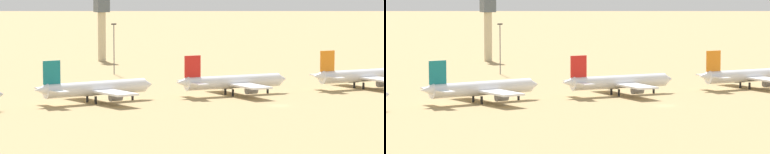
% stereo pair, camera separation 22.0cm
% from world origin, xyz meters
% --- Properties ---
extents(ground, '(4000.00, 4000.00, 0.00)m').
position_xyz_m(ground, '(0.00, 0.00, 0.00)').
color(ground, tan).
extents(parked_jet_teal_1, '(37.73, 32.09, 12.48)m').
position_xyz_m(parked_jet_teal_1, '(-42.94, 28.22, 4.09)').
color(parked_jet_teal_1, white).
rests_on(parked_jet_teal_1, ground).
extents(parked_jet_red_2, '(37.08, 31.03, 12.28)m').
position_xyz_m(parked_jet_red_2, '(0.24, 27.76, 4.03)').
color(parked_jet_red_2, white).
rests_on(parked_jet_red_2, ground).
extents(parked_jet_orange_3, '(37.37, 31.40, 12.35)m').
position_xyz_m(parked_jet_orange_3, '(45.64, 26.83, 4.05)').
color(parked_jet_orange_3, white).
rests_on(parked_jet_orange_3, ground).
extents(control_tower, '(5.20, 5.20, 25.57)m').
position_xyz_m(control_tower, '(11.21, 160.17, 15.43)').
color(control_tower, '#C6B793').
rests_on(control_tower, ground).
extents(light_pole_west, '(1.80, 0.50, 18.13)m').
position_xyz_m(light_pole_west, '(-6.04, 104.74, 10.31)').
color(light_pole_west, '#59595E').
rests_on(light_pole_west, ground).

